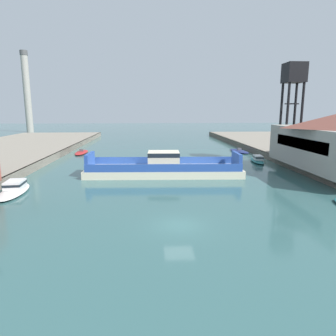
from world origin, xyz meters
The scene contains 8 objects.
ground_plane centered at (0.00, 0.00, 0.00)m, with size 400.00×400.00×0.00m, color #335B5B.
chain_ferry centered at (-0.33, 20.02, 1.07)m, with size 22.98×7.49×3.51m.
moored_boat_near_left centered at (-18.20, 11.20, 0.51)m, with size 3.41×8.16×1.37m.
moored_boat_near_right centered at (17.48, 29.80, 0.50)m, with size 2.67×7.03×1.35m.
moored_boat_mid_left centered at (18.21, 43.63, 0.22)m, with size 3.80×8.34×0.93m.
moored_boat_mid_right centered at (-17.51, 43.50, 0.24)m, with size 2.38×8.12×0.97m.
crane_tower centered at (22.95, 29.27, 14.12)m, with size 3.34×3.34×16.23m.
smokestack_distant_a centered at (-54.01, 110.69, 17.92)m, with size 3.07×3.07×33.78m.
Camera 1 is at (-2.41, -23.61, 9.51)m, focal length 32.05 mm.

